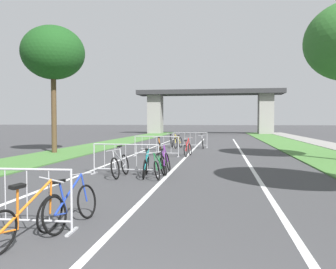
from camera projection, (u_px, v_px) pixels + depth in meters
The scene contains 23 objects.
grass_verge_left at pixel (107, 144), 26.53m from camera, with size 3.21×57.20×0.05m, color #477A38.
grass_verge_right at pixel (295, 146), 24.39m from camera, with size 3.21×57.20×0.05m, color #477A38.
sidewalk_path_right at pixel (335, 147), 23.97m from camera, with size 2.20×57.20×0.08m, color gray.
lane_stripe_center at pixel (188, 154), 18.69m from camera, with size 0.14×33.09×0.01m, color silver.
lane_stripe_right_lane at pixel (243, 155), 18.24m from camera, with size 0.14×33.09×0.01m, color silver.
lane_stripe_left_lane at pixel (136, 154), 19.15m from camera, with size 0.14×33.09×0.01m, color silver.
overpass_bridge at pixel (209, 103), 48.86m from camera, with size 20.43×4.14×6.19m.
tree_left_cypress_far at pixel (53, 53), 19.16m from camera, with size 3.48×3.48×7.11m.
crowd_barrier_nearest at pixel (5, 199), 5.72m from camera, with size 2.36×0.55×1.05m.
crowd_barrier_second at pixel (126, 159), 11.65m from camera, with size 2.36×0.52×1.05m.
crowd_barrier_third at pixel (156, 146), 17.66m from camera, with size 2.35×0.49×1.05m.
crowd_barrier_fourth at pixel (190, 140), 23.46m from camera, with size 2.35×0.47×1.05m.
bicycle_orange_0 at pixel (160, 148), 18.19m from camera, with size 0.73×1.77×1.01m.
bicycle_silver_1 at pixel (120, 165), 11.20m from camera, with size 0.45×1.66×1.01m.
bicycle_green_2 at pixel (160, 167), 11.05m from camera, with size 0.48×1.56×0.90m.
bicycle_yellow_3 at pixel (178, 142), 23.17m from camera, with size 0.62×1.70×0.99m.
bicycle_teal_4 at pixel (146, 166), 11.19m from camera, with size 0.53×1.60×0.95m.
bicycle_black_5 at pixel (171, 142), 24.11m from camera, with size 0.64×1.62×0.99m.
bicycle_blue_6 at pixel (72, 205), 5.96m from camera, with size 0.42×1.64×0.88m.
bicycle_purple_7 at pixel (166, 163), 11.98m from camera, with size 0.48×1.70×1.01m.
bicycle_red_8 at pixel (188, 149), 17.81m from camera, with size 0.47×1.64×0.96m.
bicycle_orange_10 at pixel (27, 219), 5.09m from camera, with size 0.60×1.67×0.94m.
bicycle_silver_11 at pixel (203, 143), 22.94m from camera, with size 0.51×1.70×0.98m.
Camera 1 is at (1.78, -2.04, 1.83)m, focal length 36.75 mm.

